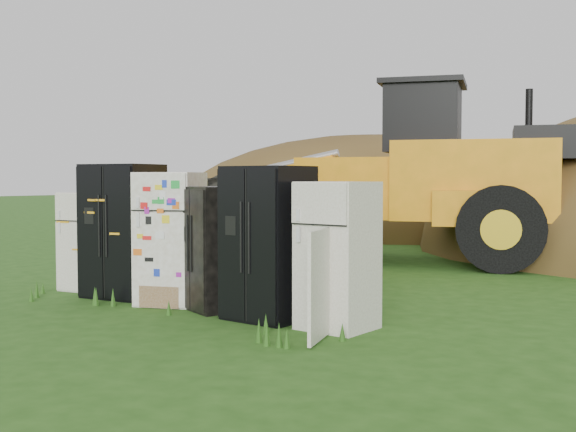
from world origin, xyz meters
name	(u,v)px	position (x,y,z in m)	size (l,w,h in m)	color
ground	(198,307)	(0.00, 0.00, 0.00)	(120.00, 120.00, 0.00)	#234D14
fridge_leftmost	(88,241)	(-2.52, 0.04, 0.78)	(0.69, 0.66, 1.57)	white
fridge_black_side	(123,231)	(-1.53, -0.04, 1.00)	(1.04, 0.82, 2.00)	black
fridge_sticker	(170,238)	(-0.50, -0.04, 0.94)	(0.83, 0.77, 1.87)	white
fridge_dark_mid	(215,248)	(0.30, 0.04, 0.84)	(0.86, 0.70, 1.68)	black
fridge_black_right	(268,243)	(1.30, -0.04, 0.97)	(0.97, 0.81, 1.94)	black
fridge_open_door	(338,256)	(2.33, 0.01, 0.88)	(0.79, 0.73, 1.75)	white
wheel_loader	(378,173)	(-0.96, 6.43, 1.91)	(7.91, 3.21, 3.83)	orange
dirt_mound_left	(363,228)	(-6.81, 15.23, 0.00)	(16.49, 12.37, 6.72)	#4C3718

